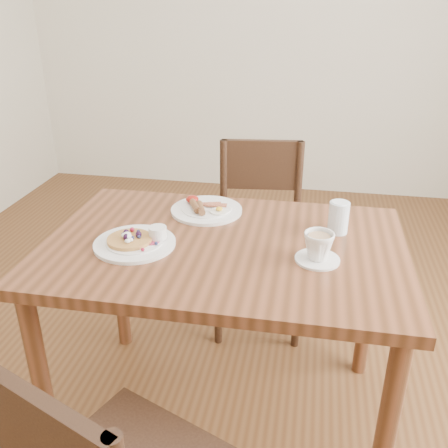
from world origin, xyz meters
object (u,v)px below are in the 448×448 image
object	(u,v)px
pancake_plate	(136,241)
water_glass	(339,218)
dining_table	(224,269)
breakfast_plate	(205,209)
teacup_saucer	(318,248)
chair_far	(260,228)

from	to	relation	value
pancake_plate	water_glass	bearing A→B (deg)	18.53
dining_table	breakfast_plate	world-z (taller)	breakfast_plate
breakfast_plate	teacup_saucer	distance (m)	0.52
breakfast_plate	teacup_saucer	bearing A→B (deg)	-35.63
pancake_plate	breakfast_plate	xyz separation A→B (m)	(0.17, 0.31, -0.00)
pancake_plate	teacup_saucer	bearing A→B (deg)	0.32
pancake_plate	teacup_saucer	world-z (taller)	teacup_saucer
chair_far	breakfast_plate	bearing A→B (deg)	62.54
teacup_saucer	water_glass	size ratio (longest dim) A/B	1.26
chair_far	water_glass	xyz separation A→B (m)	(0.33, -0.52, 0.31)
dining_table	pancake_plate	bearing A→B (deg)	-166.76
pancake_plate	teacup_saucer	xyz separation A→B (m)	(0.59, 0.00, 0.03)
breakfast_plate	water_glass	distance (m)	0.50
dining_table	water_glass	size ratio (longest dim) A/B	10.77
dining_table	teacup_saucer	bearing A→B (deg)	-11.61
chair_far	teacup_saucer	bearing A→B (deg)	103.00
dining_table	teacup_saucer	distance (m)	0.35
pancake_plate	dining_table	bearing A→B (deg)	13.24
chair_far	water_glass	bearing A→B (deg)	115.63
teacup_saucer	water_glass	bearing A→B (deg)	73.31
pancake_plate	breakfast_plate	world-z (taller)	pancake_plate
teacup_saucer	water_glass	xyz separation A→B (m)	(0.06, 0.22, 0.01)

